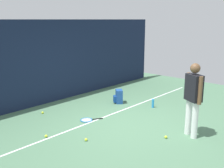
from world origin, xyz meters
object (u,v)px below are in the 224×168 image
at_px(tennis_ball_near_player, 166,137).
at_px(tennis_ball_by_fence, 46,136).
at_px(water_bottle, 153,103).
at_px(tennis_racket, 87,120).
at_px(tennis_ball_mid_court, 43,113).
at_px(tennis_player, 193,96).
at_px(backpack, 119,97).
at_px(tennis_ball_far_left, 86,140).

bearing_deg(tennis_ball_near_player, tennis_ball_by_fence, 131.16).
bearing_deg(water_bottle, tennis_racket, 161.48).
bearing_deg(water_bottle, tennis_ball_mid_court, 141.89).
distance_m(tennis_player, tennis_ball_mid_court, 4.20).
distance_m(tennis_player, backpack, 3.07).
xyz_separation_m(tennis_ball_by_fence, tennis_ball_mid_court, (0.85, 1.42, 0.00)).
distance_m(tennis_player, water_bottle, 2.27).
bearing_deg(backpack, water_bottle, 59.72).
bearing_deg(tennis_player, backpack, 12.86).
relative_size(backpack, tennis_ball_by_fence, 6.67).
distance_m(tennis_player, tennis_ball_far_left, 2.59).
bearing_deg(backpack, tennis_racket, -35.88).
distance_m(tennis_racket, tennis_ball_mid_court, 1.43).
distance_m(tennis_racket, tennis_ball_near_player, 2.19).
height_order(tennis_ball_near_player, water_bottle, water_bottle).
bearing_deg(tennis_ball_near_player, backpack, 63.21).
bearing_deg(tennis_ball_near_player, water_bottle, 41.55).
height_order(backpack, tennis_ball_near_player, backpack).
bearing_deg(tennis_player, tennis_ball_near_player, 83.76).
relative_size(tennis_ball_near_player, tennis_ball_far_left, 1.00).
xyz_separation_m(tennis_racket, tennis_ball_mid_court, (-0.51, 1.33, 0.02)).
xyz_separation_m(tennis_ball_mid_court, water_bottle, (2.58, -2.03, 0.10)).
distance_m(tennis_player, tennis_ball_near_player, 1.12).
bearing_deg(tennis_racket, tennis_ball_by_fence, 34.88).
xyz_separation_m(backpack, tennis_ball_far_left, (-2.59, -1.29, -0.18)).
relative_size(tennis_racket, backpack, 1.40).
bearing_deg(tennis_racket, tennis_player, 142.29).
height_order(tennis_racket, tennis_ball_far_left, tennis_ball_far_left).
distance_m(tennis_ball_mid_court, tennis_ball_far_left, 2.26).
bearing_deg(tennis_ball_mid_court, water_bottle, -38.11).
xyz_separation_m(tennis_racket, backpack, (1.71, 0.39, 0.20)).
distance_m(tennis_ball_near_player, water_bottle, 2.18).
distance_m(tennis_ball_by_fence, tennis_ball_mid_court, 1.65).
height_order(tennis_racket, tennis_ball_near_player, tennis_ball_near_player).
bearing_deg(tennis_ball_near_player, tennis_ball_far_left, 136.57).
xyz_separation_m(tennis_racket, tennis_ball_far_left, (-0.87, -0.90, 0.02)).
height_order(tennis_player, water_bottle, tennis_player).
bearing_deg(backpack, tennis_ball_far_left, -22.12).
bearing_deg(tennis_player, tennis_ball_far_left, 76.74).
relative_size(tennis_player, tennis_ball_near_player, 25.76).
relative_size(tennis_ball_far_left, water_bottle, 0.24).
xyz_separation_m(tennis_racket, water_bottle, (2.07, -0.69, 0.12)).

